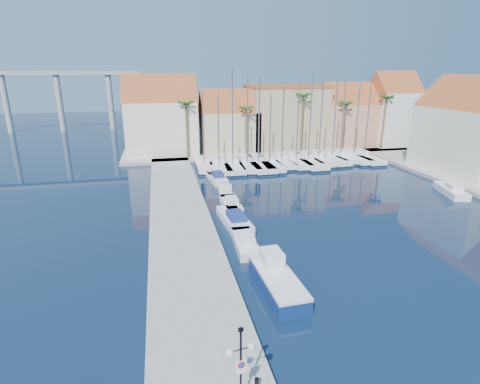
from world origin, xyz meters
name	(u,v)px	position (x,y,z in m)	size (l,w,h in m)	color
ground	(330,295)	(0.00, 0.00, 0.00)	(260.00, 260.00, 0.00)	black
quay_west	(182,226)	(-9.00, 13.50, 0.25)	(6.00, 77.00, 0.50)	gray
shore_north	(269,148)	(10.00, 48.00, 0.25)	(54.00, 16.00, 0.50)	gray
lamp_post	(241,355)	(-7.83, -7.60, 3.09)	(1.33, 0.50, 3.94)	black
bollard	(257,383)	(-6.95, -6.96, 0.77)	(0.21, 0.21, 0.53)	black
fishing_boat	(276,278)	(-3.29, 1.56, 0.77)	(2.49, 6.71, 2.32)	navy
motorboat_west_0	(245,242)	(-3.98, 8.10, 0.51)	(1.97, 5.46, 1.40)	white
motorboat_west_1	(234,219)	(-3.84, 13.43, 0.51)	(2.62, 6.79, 1.40)	white
motorboat_west_2	(231,204)	(-3.32, 17.87, 0.51)	(1.73, 5.31, 1.40)	white
motorboat_west_3	(226,192)	(-3.13, 22.02, 0.51)	(2.16, 5.29, 1.40)	white
motorboat_west_4	(217,177)	(-3.17, 28.80, 0.51)	(2.33, 6.04, 1.40)	white
motorboat_west_5	(211,172)	(-3.59, 32.06, 0.51)	(2.15, 5.38, 1.40)	white
motorboat_west_6	(207,163)	(-3.34, 37.58, 0.51)	(2.25, 5.87, 1.40)	white
motorboat_east_1	(451,190)	(23.97, 16.96, 0.51)	(3.51, 6.25, 1.40)	white
sailboat_0	(204,165)	(-4.04, 36.17, 0.58)	(2.66, 9.36, 11.48)	white
sailboat_1	(219,165)	(-1.89, 35.34, 0.56)	(3.07, 10.95, 11.23)	white
sailboat_2	(232,164)	(0.28, 35.36, 0.60)	(3.65, 11.07, 14.80)	white
sailboat_3	(246,164)	(2.53, 35.41, 0.59)	(3.07, 10.73, 13.68)	white
sailboat_4	(257,163)	(4.30, 35.51, 0.57)	(3.30, 11.99, 13.60)	white
sailboat_5	(268,163)	(6.12, 35.38, 0.56)	(3.55, 11.23, 11.15)	white
sailboat_6	(280,161)	(8.22, 35.85, 0.59)	(2.88, 9.38, 12.40)	white
sailboat_7	(295,160)	(10.74, 36.01, 0.58)	(3.06, 10.86, 13.20)	white
sailboat_8	(306,161)	(12.56, 35.48, 0.58)	(3.04, 11.44, 13.83)	white
sailboat_9	(317,158)	(14.82, 36.46, 0.59)	(2.93, 10.12, 13.19)	white
sailboat_10	(330,158)	(17.05, 36.25, 0.61)	(3.34, 9.80, 13.95)	white
sailboat_11	(338,157)	(18.66, 36.58, 0.63)	(2.73, 8.42, 13.02)	white
sailboat_12	(351,157)	(21.03, 36.41, 0.59)	(3.37, 10.09, 12.61)	white
sailboat_13	(362,157)	(22.78, 36.10, 0.59)	(3.00, 10.57, 13.63)	white
building_0	(161,119)	(-10.00, 47.00, 6.52)	(12.30, 9.00, 13.50)	beige
building_1	(229,124)	(2.00, 47.00, 5.30)	(10.30, 8.00, 11.00)	tan
building_2	(285,116)	(13.00, 48.00, 6.26)	(14.20, 10.20, 11.50)	tan
building_3	(346,117)	(25.00, 47.00, 5.86)	(10.30, 8.00, 12.00)	tan
building_4	(391,111)	(34.00, 46.00, 6.97)	(8.30, 8.00, 14.00)	silver
building_6	(471,130)	(32.00, 24.00, 6.52)	(9.00, 14.30, 13.50)	beige
palm_0	(186,106)	(-6.00, 42.00, 9.08)	(2.60, 2.60, 10.15)	brown
palm_1	(246,110)	(4.00, 42.00, 8.14)	(2.60, 2.60, 9.15)	brown
palm_2	(303,98)	(14.00, 42.00, 10.02)	(2.60, 2.60, 11.15)	brown
palm_3	(345,105)	(22.00, 42.00, 8.61)	(2.60, 2.60, 9.65)	brown
palm_4	(386,99)	(30.00, 42.00, 9.55)	(2.60, 2.60, 10.65)	brown
viaduct	(35,89)	(-39.07, 82.00, 10.25)	(48.00, 2.20, 14.45)	#9E9E99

